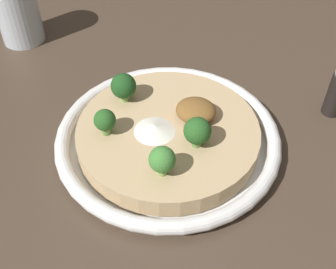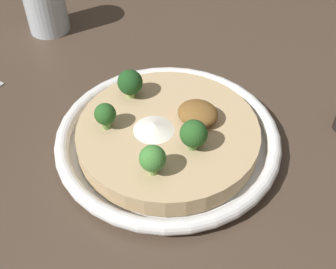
{
  "view_description": "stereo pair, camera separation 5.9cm",
  "coord_description": "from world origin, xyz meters",
  "px_view_note": "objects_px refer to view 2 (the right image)",
  "views": [
    {
      "loc": [
        -0.12,
        0.4,
        0.44
      ],
      "look_at": [
        0.0,
        0.0,
        0.02
      ],
      "focal_mm": 45.0,
      "sensor_mm": 36.0,
      "label": 1
    },
    {
      "loc": [
        -0.17,
        0.38,
        0.44
      ],
      "look_at": [
        0.0,
        0.0,
        0.02
      ],
      "focal_mm": 45.0,
      "sensor_mm": 36.0,
      "label": 2
    }
  ],
  "objects_px": {
    "broccoli_back_left": "(153,159)",
    "broccoli_front_right": "(130,83)",
    "risotto_bowl": "(168,137)",
    "broccoli_right": "(105,115)",
    "broccoli_left": "(194,134)"
  },
  "relations": [
    {
      "from": "risotto_bowl",
      "to": "broccoli_left",
      "type": "height_order",
      "value": "broccoli_left"
    },
    {
      "from": "risotto_bowl",
      "to": "broccoli_right",
      "type": "xyz_separation_m",
      "value": [
        0.08,
        0.03,
        0.04
      ]
    },
    {
      "from": "risotto_bowl",
      "to": "broccoli_front_right",
      "type": "relative_size",
      "value": 7.12
    },
    {
      "from": "risotto_bowl",
      "to": "broccoli_back_left",
      "type": "relative_size",
      "value": 7.39
    },
    {
      "from": "broccoli_back_left",
      "to": "risotto_bowl",
      "type": "bearing_deg",
      "value": -78.87
    },
    {
      "from": "broccoli_right",
      "to": "broccoli_front_right",
      "type": "height_order",
      "value": "broccoli_front_right"
    },
    {
      "from": "risotto_bowl",
      "to": "broccoli_back_left",
      "type": "bearing_deg",
      "value": 101.13
    },
    {
      "from": "broccoli_left",
      "to": "broccoli_right",
      "type": "bearing_deg",
      "value": 5.92
    },
    {
      "from": "broccoli_back_left",
      "to": "broccoli_front_right",
      "type": "height_order",
      "value": "broccoli_front_right"
    },
    {
      "from": "broccoli_front_right",
      "to": "broccoli_right",
      "type": "bearing_deg",
      "value": 90.32
    },
    {
      "from": "broccoli_left",
      "to": "broccoli_front_right",
      "type": "xyz_separation_m",
      "value": [
        0.12,
        -0.06,
        0.0
      ]
    },
    {
      "from": "broccoli_back_left",
      "to": "broccoli_front_right",
      "type": "bearing_deg",
      "value": -52.03
    },
    {
      "from": "broccoli_right",
      "to": "broccoli_left",
      "type": "relative_size",
      "value": 0.9
    },
    {
      "from": "broccoli_back_left",
      "to": "broccoli_front_right",
      "type": "relative_size",
      "value": 0.96
    },
    {
      "from": "broccoli_right",
      "to": "broccoli_front_right",
      "type": "bearing_deg",
      "value": -89.68
    }
  ]
}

